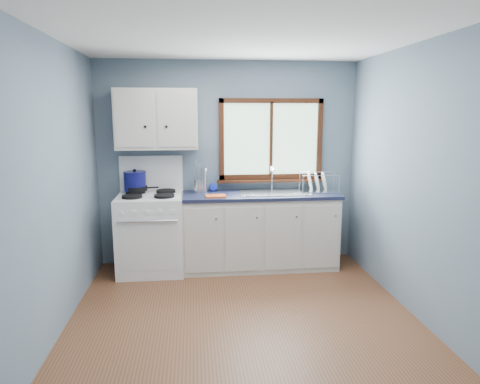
{
  "coord_description": "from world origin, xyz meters",
  "views": [
    {
      "loc": [
        -0.43,
        -3.51,
        1.87
      ],
      "look_at": [
        0.05,
        0.9,
        1.05
      ],
      "focal_mm": 32.0,
      "sensor_mm": 36.0,
      "label": 1
    }
  ],
  "objects": [
    {
      "name": "soap_bottle",
      "position": [
        -0.2,
        1.66,
        1.04
      ],
      "size": [
        0.1,
        0.1,
        0.25
      ],
      "primitive_type": "imported",
      "rotation": [
        0.0,
        0.0,
        0.01
      ],
      "color": "#1628BB",
      "rests_on": "countertop"
    },
    {
      "name": "stockpot",
      "position": [
        -1.13,
        1.62,
        1.08
      ],
      "size": [
        0.34,
        0.34,
        0.26
      ],
      "rotation": [
        0.0,
        0.0,
        -0.33
      ],
      "color": "#0C0C4A",
      "rests_on": "gas_range"
    },
    {
      "name": "dish_towel",
      "position": [
        -0.19,
        1.33,
        0.93
      ],
      "size": [
        0.24,
        0.18,
        0.02
      ],
      "primitive_type": "cube",
      "rotation": [
        0.0,
        0.0,
        0.04
      ],
      "color": "#CA4E1F",
      "rests_on": "countertop"
    },
    {
      "name": "sink",
      "position": [
        0.54,
        1.49,
        0.86
      ],
      "size": [
        0.84,
        0.46,
        0.44
      ],
      "color": "silver",
      "rests_on": "countertop"
    },
    {
      "name": "floor",
      "position": [
        0.0,
        0.0,
        -0.01
      ],
      "size": [
        3.2,
        3.6,
        0.02
      ],
      "primitive_type": "cube",
      "color": "brown",
      "rests_on": "ground"
    },
    {
      "name": "wall_front",
      "position": [
        0.0,
        -1.81,
        1.25
      ],
      "size": [
        3.2,
        0.02,
        2.5
      ],
      "primitive_type": "cube",
      "color": "slate",
      "rests_on": "ground"
    },
    {
      "name": "wall_right",
      "position": [
        1.61,
        0.0,
        1.25
      ],
      "size": [
        0.02,
        3.6,
        2.5
      ],
      "primitive_type": "cube",
      "color": "slate",
      "rests_on": "ground"
    },
    {
      "name": "wall_back",
      "position": [
        0.0,
        1.81,
        1.25
      ],
      "size": [
        3.2,
        0.02,
        2.5
      ],
      "primitive_type": "cube",
      "color": "slate",
      "rests_on": "ground"
    },
    {
      "name": "utensil_crock",
      "position": [
        -0.38,
        1.65,
        1.0
      ],
      "size": [
        0.13,
        0.13,
        0.4
      ],
      "rotation": [
        0.0,
        0.0,
        0.07
      ],
      "color": "silver",
      "rests_on": "countertop"
    },
    {
      "name": "base_cabinets",
      "position": [
        0.36,
        1.49,
        0.41
      ],
      "size": [
        1.85,
        0.6,
        0.88
      ],
      "color": "beige",
      "rests_on": "floor"
    },
    {
      "name": "upper_cabinets",
      "position": [
        -0.85,
        1.63,
        1.8
      ],
      "size": [
        0.95,
        0.35,
        0.7
      ],
      "color": "beige",
      "rests_on": "wall_back"
    },
    {
      "name": "wall_left",
      "position": [
        -1.61,
        0.0,
        1.25
      ],
      "size": [
        0.02,
        3.6,
        2.5
      ],
      "primitive_type": "cube",
      "color": "slate",
      "rests_on": "ground"
    },
    {
      "name": "ceiling",
      "position": [
        0.0,
        0.0,
        2.51
      ],
      "size": [
        3.2,
        3.6,
        0.02
      ],
      "primitive_type": "cube",
      "color": "white",
      "rests_on": "wall_back"
    },
    {
      "name": "dish_rack",
      "position": [
        1.09,
        1.55,
        0.98
      ],
      "size": [
        0.5,
        0.41,
        0.24
      ],
      "rotation": [
        0.0,
        0.0,
        -0.13
      ],
      "color": "silver",
      "rests_on": "countertop"
    },
    {
      "name": "skillet",
      "position": [
        -1.12,
        1.62,
        0.99
      ],
      "size": [
        0.41,
        0.31,
        0.05
      ],
      "rotation": [
        0.0,
        0.0,
        0.21
      ],
      "color": "black",
      "rests_on": "gas_range"
    },
    {
      "name": "thermos",
      "position": [
        -0.31,
        1.62,
        1.07
      ],
      "size": [
        0.08,
        0.08,
        0.3
      ],
      "primitive_type": "cylinder",
      "rotation": [
        0.0,
        0.0,
        0.25
      ],
      "color": "silver",
      "rests_on": "countertop"
    },
    {
      "name": "countertop",
      "position": [
        0.36,
        1.49,
        0.9
      ],
      "size": [
        1.89,
        0.64,
        0.04
      ],
      "primitive_type": "cube",
      "color": "black",
      "rests_on": "base_cabinets"
    },
    {
      "name": "gas_range",
      "position": [
        -0.95,
        1.47,
        0.49
      ],
      "size": [
        0.76,
        0.69,
        1.36
      ],
      "color": "white",
      "rests_on": "floor"
    },
    {
      "name": "window",
      "position": [
        0.54,
        1.77,
        1.48
      ],
      "size": [
        1.36,
        0.1,
        1.03
      ],
      "color": "#9EC6A8",
      "rests_on": "wall_back"
    }
  ]
}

